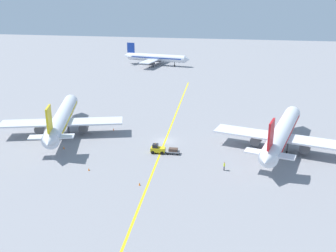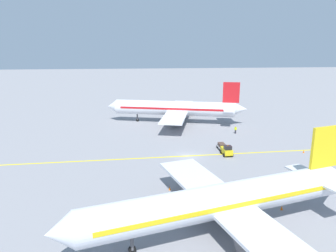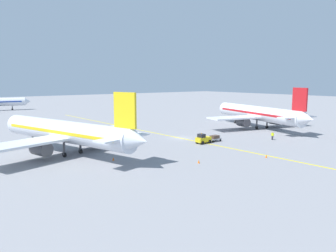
# 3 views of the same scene
# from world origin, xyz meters

# --- Properties ---
(ground_plane) EXTENTS (400.00, 400.00, 0.00)m
(ground_plane) POSITION_xyz_m (0.00, 0.00, 0.00)
(ground_plane) COLOR gray
(apron_yellow_centreline) EXTENTS (6.38, 119.87, 0.01)m
(apron_yellow_centreline) POSITION_xyz_m (0.00, 0.00, 0.00)
(apron_yellow_centreline) COLOR yellow
(apron_yellow_centreline) RESTS_ON ground
(airplane_at_gate) EXTENTS (28.34, 34.91, 10.60)m
(airplane_at_gate) POSITION_xyz_m (-24.57, 0.02, 3.71)
(airplane_at_gate) COLOR silver
(airplane_at_gate) RESTS_ON ground
(airplane_adjacent_stand) EXTENTS (28.42, 35.12, 10.60)m
(airplane_adjacent_stand) POSITION_xyz_m (25.05, -0.74, 3.71)
(airplane_adjacent_stand) COLOR silver
(airplane_adjacent_stand) RESTS_ON ground
(airplane_distant_taxiing) EXTENTS (31.92, 25.62, 9.54)m
(airplane_distant_taxiing) POSITION_xyz_m (-22.40, 92.39, 3.34)
(airplane_distant_taxiing) COLOR silver
(airplane_distant_taxiing) RESTS_ON ground
(baggage_tug_white) EXTENTS (3.05, 1.84, 2.11)m
(baggage_tug_white) POSITION_xyz_m (-0.23, -7.14, 0.90)
(baggage_tug_white) COLOR gold
(baggage_tug_white) RESTS_ON ground
(baggage_cart_trailing) EXTENTS (2.65, 1.49, 1.24)m
(baggage_cart_trailing) POSITION_xyz_m (3.06, -7.03, 0.76)
(baggage_cart_trailing) COLOR gray
(baggage_cart_trailing) RESTS_ON ground
(ground_crew_worker) EXTENTS (0.30, 0.57, 1.68)m
(ground_crew_worker) POSITION_xyz_m (13.84, -12.97, 0.91)
(ground_crew_worker) COLOR #23232D
(ground_crew_worker) RESTS_ON ground
(traffic_cone_near_nose) EXTENTS (0.32, 0.32, 0.55)m
(traffic_cone_near_nose) POSITION_xyz_m (-0.30, -21.78, 0.28)
(traffic_cone_near_nose) COLOR orange
(traffic_cone_near_nose) RESTS_ON ground
(traffic_cone_mid_apron) EXTENTS (0.32, 0.32, 0.55)m
(traffic_cone_mid_apron) POSITION_xyz_m (-11.17, -17.80, 0.28)
(traffic_cone_mid_apron) COLOR orange
(traffic_cone_mid_apron) RESTS_ON ground
(traffic_cone_by_wingtip) EXTENTS (0.32, 0.32, 0.55)m
(traffic_cone_by_wingtip) POSITION_xyz_m (-13.68, 4.63, 0.28)
(traffic_cone_by_wingtip) COLOR orange
(traffic_cone_by_wingtip) RESTS_ON ground
(traffic_cone_far_edge) EXTENTS (0.32, 0.32, 0.55)m
(traffic_cone_far_edge) POSITION_xyz_m (-20.46, -8.57, 0.28)
(traffic_cone_far_edge) COLOR orange
(traffic_cone_far_edge) RESTS_ON ground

